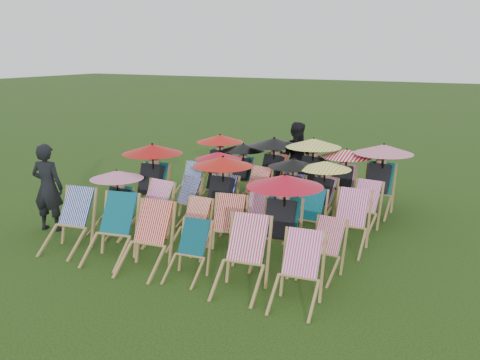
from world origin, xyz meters
The scene contains 33 objects.
ground centered at (0.00, 0.00, 0.00)m, with size 100.00×100.00×0.00m, color black.
deckchair_0 centered at (-2.08, -2.20, 0.50)m, with size 0.80×1.02×1.01m.
deckchair_1 centered at (-1.14, -2.20, 0.51)m, with size 0.85×1.05×1.03m.
deckchair_2 centered at (-0.40, -2.26, 0.51)m, with size 0.78×1.00×1.01m.
deckchair_3 centered at (0.33, -2.19, 0.41)m, with size 0.61×0.80×0.82m.
deckchair_4 centered at (1.25, -2.23, 0.51)m, with size 0.79×1.01×1.01m.
deckchair_5 centered at (2.10, -2.26, 0.47)m, with size 0.71×0.93×0.94m.
deckchair_6 centered at (-2.02, -1.12, 0.61)m, with size 0.98×1.04×1.16m.
deckchair_7 centered at (-1.24, -1.13, 0.50)m, with size 0.76×0.99×1.00m.
deckchair_8 centered at (-0.30, -1.16, 0.41)m, with size 0.55×0.77×0.83m.
deckchair_9 centered at (0.36, -1.15, 0.47)m, with size 0.78×0.97×0.94m.
deckchair_10 centered at (1.31, -1.07, 0.76)m, with size 1.21×1.30×1.44m.
deckchair_11 centered at (2.07, -1.18, 0.41)m, with size 0.60×0.80×0.83m.
deckchair_12 centered at (-2.10, 0.06, 0.77)m, with size 1.23×1.32×1.46m.
deckchair_13 centered at (-1.31, 0.04, 0.42)m, with size 0.69×0.86×0.83m.
deckchair_14 centered at (-0.44, 0.04, 0.72)m, with size 1.15×1.21×1.36m.
deckchair_15 centered at (0.31, 0.05, 0.41)m, with size 0.58×0.78×0.82m.
deckchair_16 centered at (1.29, 0.12, 0.44)m, with size 0.59×0.82×0.89m.
deckchair_17 centered at (2.08, 0.06, 0.49)m, with size 0.70×0.94×0.98m.
deckchair_18 centered at (-1.95, 1.23, 0.43)m, with size 0.57×0.79×0.85m.
deckchair_19 centered at (-1.23, 1.22, 0.63)m, with size 1.00×1.07×1.19m.
deckchair_20 centered at (-0.36, 1.25, 0.45)m, with size 0.73×0.91×0.90m.
deckchair_21 centered at (0.49, 1.23, 0.63)m, with size 1.01×1.05×1.20m.
deckchair_22 centered at (1.14, 1.27, 0.64)m, with size 1.02×1.08×1.21m.
deckchair_23 centered at (2.01, 1.12, 0.45)m, with size 0.67×0.88×0.90m.
deckchair_24 centered at (-1.91, 2.46, 0.70)m, with size 1.12×1.21×1.33m.
deckchair_25 centered at (-1.21, 2.35, 0.63)m, with size 1.00×1.06×1.19m.
deckchair_26 centered at (-0.48, 2.39, 0.73)m, with size 1.17×1.24×1.38m.
deckchair_27 centered at (0.45, 2.40, 0.76)m, with size 1.21×1.29×1.44m.
deckchair_28 centered at (1.24, 2.39, 0.67)m, with size 1.07×1.15×1.27m.
deckchair_29 centered at (1.99, 2.39, 0.76)m, with size 1.21×1.26×1.43m.
person_left centered at (-3.17, -1.59, 0.83)m, with size 0.60×0.40×1.65m, color black.
person_rear centered at (-0.17, 3.18, 0.84)m, with size 0.82×0.64×1.68m, color black.
Camera 1 is at (4.52, -8.37, 3.32)m, focal length 40.00 mm.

